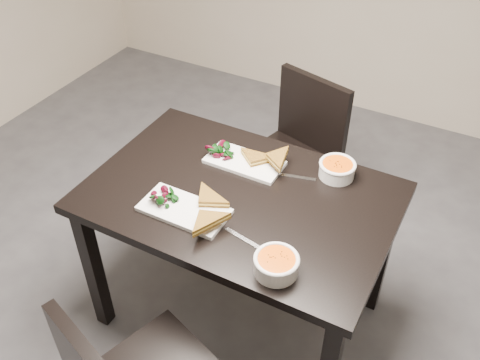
{
  "coord_description": "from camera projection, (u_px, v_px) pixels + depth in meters",
  "views": [
    {
      "loc": [
        0.51,
        -0.95,
        2.12
      ],
      "look_at": [
        -0.24,
        0.44,
        0.82
      ],
      "focal_mm": 39.8,
      "sensor_mm": 36.0,
      "label": 1
    }
  ],
  "objects": [
    {
      "name": "cutlery_near",
      "position": [
        246.0,
        240.0,
        1.89
      ],
      "size": [
        0.18,
        0.05,
        0.0
      ],
      "primitive_type": "cube",
      "rotation": [
        0.0,
        0.0,
        -0.19
      ],
      "color": "silver",
      "rests_on": "table"
    },
    {
      "name": "plate_far",
      "position": [
        244.0,
        162.0,
        2.23
      ],
      "size": [
        0.32,
        0.16,
        0.02
      ],
      "primitive_type": "cube",
      "color": "white",
      "rests_on": "table"
    },
    {
      "name": "sandwich_near",
      "position": [
        201.0,
        206.0,
        1.97
      ],
      "size": [
        0.21,
        0.19,
        0.05
      ],
      "primitive_type": null,
      "rotation": [
        0.0,
        0.0,
        0.44
      ],
      "color": "olive",
      "rests_on": "plate_near"
    },
    {
      "name": "soup_bowl_far",
      "position": [
        337.0,
        169.0,
        2.15
      ],
      "size": [
        0.15,
        0.15,
        0.07
      ],
      "color": "white",
      "rests_on": "table"
    },
    {
      "name": "salad_far",
      "position": [
        224.0,
        150.0,
        2.25
      ],
      "size": [
        0.1,
        0.09,
        0.04
      ],
      "primitive_type": null,
      "color": "black",
      "rests_on": "plate_far"
    },
    {
      "name": "salad_near",
      "position": [
        162.0,
        195.0,
        2.02
      ],
      "size": [
        0.11,
        0.09,
        0.05
      ],
      "primitive_type": null,
      "color": "black",
      "rests_on": "plate_near"
    },
    {
      "name": "soup_bowl_near",
      "position": [
        276.0,
        264.0,
        1.76
      ],
      "size": [
        0.15,
        0.15,
        0.07
      ],
      "color": "white",
      "rests_on": "table"
    },
    {
      "name": "chair_far",
      "position": [
        297.0,
        148.0,
        2.78
      ],
      "size": [
        0.52,
        0.52,
        0.85
      ],
      "rotation": [
        0.0,
        0.0,
        -0.27
      ],
      "color": "black",
      "rests_on": "ground"
    },
    {
      "name": "plate_near",
      "position": [
        184.0,
        210.0,
        2.0
      ],
      "size": [
        0.34,
        0.17,
        0.02
      ],
      "primitive_type": "cube",
      "color": "white",
      "rests_on": "table"
    },
    {
      "name": "cutlery_far",
      "position": [
        294.0,
        177.0,
        2.17
      ],
      "size": [
        0.18,
        0.06,
        0.0
      ],
      "primitive_type": "cube",
      "rotation": [
        0.0,
        0.0,
        0.24
      ],
      "color": "silver",
      "rests_on": "table"
    },
    {
      "name": "sandwich_far",
      "position": [
        257.0,
        162.0,
        2.18
      ],
      "size": [
        0.2,
        0.2,
        0.05
      ],
      "primitive_type": null,
      "rotation": [
        0.0,
        0.0,
        0.87
      ],
      "color": "olive",
      "rests_on": "plate_far"
    },
    {
      "name": "table",
      "position": [
        240.0,
        212.0,
        2.15
      ],
      "size": [
        1.2,
        0.8,
        0.75
      ],
      "color": "black",
      "rests_on": "ground"
    }
  ]
}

